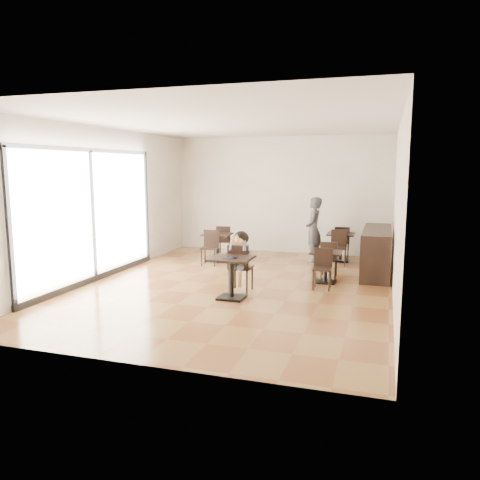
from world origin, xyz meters
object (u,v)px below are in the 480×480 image
at_px(cafe_table_back, 341,247).
at_px(adult_patron, 314,230).
at_px(cafe_table_left, 218,247).
at_px(child_chair, 241,268).
at_px(chair_left_b, 210,248).
at_px(chair_back_a, 342,242).
at_px(chair_left_a, 225,241).
at_px(chair_mid_a, 329,259).
at_px(child, 241,262).
at_px(chair_back_b, 339,248).
at_px(cafe_table_mid, 326,267).
at_px(child_table, 232,278).
at_px(chair_mid_b, 322,269).

bearing_deg(cafe_table_back, adult_patron, -155.22).
relative_size(cafe_table_left, cafe_table_back, 0.99).
xyz_separation_m(child_chair, chair_left_b, (-1.44, 2.09, -0.04)).
bearing_deg(chair_back_a, chair_left_a, 9.01).
xyz_separation_m(chair_left_a, chair_left_b, (0.00, -1.10, 0.00)).
xyz_separation_m(cafe_table_back, chair_mid_a, (-0.07, -1.84, 0.04)).
xyz_separation_m(child, chair_back_b, (1.54, 3.00, -0.15)).
relative_size(cafe_table_mid, chair_back_a, 0.77).
bearing_deg(child_chair, chair_left_a, -65.63).
relative_size(child_table, adult_patron, 0.47).
height_order(adult_patron, chair_mid_a, adult_patron).
distance_m(chair_left_a, chair_back_b, 2.99).
xyz_separation_m(child_table, chair_back_b, (1.54, 3.55, 0.05)).
bearing_deg(cafe_table_back, chair_back_a, 90.00).
bearing_deg(chair_mid_b, cafe_table_mid, 88.39).
xyz_separation_m(adult_patron, chair_left_b, (-2.34, -1.17, -0.39)).
relative_size(cafe_table_left, chair_back_b, 0.82).
height_order(child, cafe_table_mid, child).
bearing_deg(chair_left_b, chair_mid_b, -33.57).
bearing_deg(chair_back_a, chair_back_b, 86.10).
distance_m(cafe_table_back, chair_back_a, 0.33).
relative_size(chair_mid_a, chair_back_a, 0.92).
distance_m(cafe_table_mid, cafe_table_left, 3.26).
bearing_deg(chair_left_b, child_chair, -62.09).
xyz_separation_m(child_table, cafe_table_mid, (1.47, 1.72, -0.05)).
xyz_separation_m(child_table, cafe_table_left, (-1.44, 3.19, -0.03)).
bearing_deg(adult_patron, cafe_table_left, -79.14).
relative_size(chair_mid_a, chair_left_a, 0.93).
relative_size(chair_mid_b, chair_left_b, 0.93).
height_order(chair_left_b, chair_back_b, chair_back_b).
relative_size(child, chair_mid_b, 1.47).
bearing_deg(child_table, child, 90.00).
xyz_separation_m(cafe_table_mid, chair_back_a, (0.07, 2.71, 0.10)).
xyz_separation_m(cafe_table_mid, cafe_table_left, (-2.91, 1.47, 0.02)).
height_order(chair_mid_a, chair_back_b, chair_back_b).
relative_size(cafe_table_mid, chair_back_b, 0.77).
relative_size(cafe_table_back, chair_back_a, 0.83).
bearing_deg(child_chair, cafe_table_mid, -141.55).
bearing_deg(chair_back_b, chair_left_a, 172.57).
relative_size(child_chair, chair_mid_a, 1.16).
bearing_deg(adult_patron, child, -19.24).
bearing_deg(chair_left_a, chair_mid_b, 131.80).
relative_size(cafe_table_left, chair_back_a, 0.82).
relative_size(chair_left_a, chair_left_b, 1.00).
height_order(child_chair, chair_back_b, child_chair).
bearing_deg(chair_mid_b, child, -158.85).
height_order(chair_mid_a, chair_left_b, chair_left_b).
xyz_separation_m(cafe_table_mid, chair_back_b, (0.07, 1.84, 0.10)).
xyz_separation_m(child_chair, cafe_table_mid, (1.47, 1.17, -0.13)).
bearing_deg(chair_back_a, adult_patron, 39.71).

